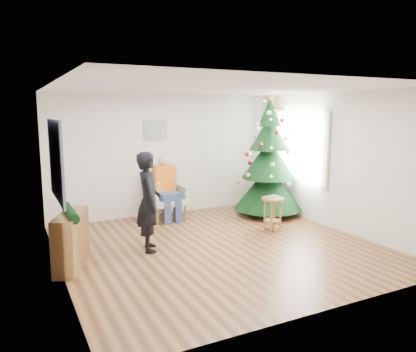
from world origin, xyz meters
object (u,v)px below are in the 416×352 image
christmas_tree (269,161)px  stool (273,214)px  console (71,241)px  standing_man (149,202)px  armchair (165,201)px

christmas_tree → stool: bearing=-120.7°
christmas_tree → console: bearing=-163.9°
console → standing_man: bearing=32.2°
christmas_tree → console: (-4.28, -1.24, -0.78)m
armchair → standing_man: standing_man is taller
stool → armchair: (-1.51, 1.71, 0.06)m
armchair → christmas_tree: bearing=-21.6°
stool → standing_man: standing_man is taller
christmas_tree → stool: 1.47m
standing_man → console: standing_man is taller
stool → armchair: armchair is taller
stool → console: (-3.67, -0.22, 0.08)m
christmas_tree → stool: christmas_tree is taller
christmas_tree → standing_man: (-3.04, -1.03, -0.37)m
stool → console: 3.68m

